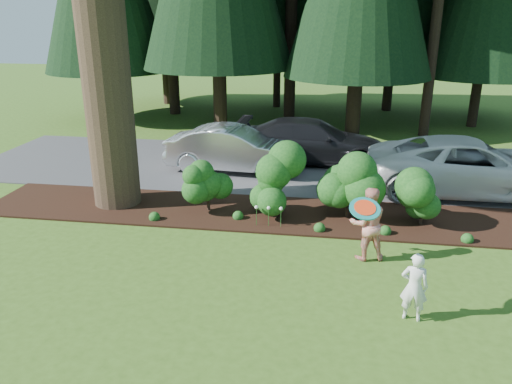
{
  "coord_description": "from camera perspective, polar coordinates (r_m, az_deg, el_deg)",
  "views": [
    {
      "loc": [
        1.09,
        -8.7,
        4.96
      ],
      "look_at": [
        -0.45,
        1.33,
        1.3
      ],
      "focal_mm": 35.0,
      "sensor_mm": 36.0,
      "label": 1
    }
  ],
  "objects": [
    {
      "name": "lily_cluster",
      "position": [
        12.05,
        1.46,
        -1.94
      ],
      "size": [
        0.69,
        0.09,
        0.57
      ],
      "color": "#144115",
      "rests_on": "ground"
    },
    {
      "name": "car_dark_suv",
      "position": [
        17.45,
        6.42,
        5.81
      ],
      "size": [
        5.12,
        2.09,
        1.49
      ],
      "primitive_type": "imported",
      "rotation": [
        0.0,
        0.0,
        1.57
      ],
      "color": "black",
      "rests_on": "driveway"
    },
    {
      "name": "child",
      "position": [
        8.92,
        17.64,
        -10.29
      ],
      "size": [
        0.5,
        0.37,
        1.25
      ],
      "primitive_type": "imported",
      "rotation": [
        0.0,
        0.0,
        2.97
      ],
      "color": "white",
      "rests_on": "ground"
    },
    {
      "name": "adult",
      "position": [
        10.71,
        12.66,
        -3.56
      ],
      "size": [
        0.88,
        0.75,
        1.6
      ],
      "primitive_type": "imported",
      "rotation": [
        0.0,
        0.0,
        3.34
      ],
      "color": "red",
      "rests_on": "ground"
    },
    {
      "name": "ground",
      "position": [
        10.08,
        1.38,
        -9.67
      ],
      "size": [
        80.0,
        80.0,
        0.0
      ],
      "primitive_type": "plane",
      "color": "#355518",
      "rests_on": "ground"
    },
    {
      "name": "car_silver_wagon",
      "position": [
        16.37,
        -2.49,
        4.93
      ],
      "size": [
        4.54,
        1.9,
        1.46
      ],
      "primitive_type": "imported",
      "rotation": [
        0.0,
        0.0,
        1.49
      ],
      "color": "silver",
      "rests_on": "driveway"
    },
    {
      "name": "shrub_row",
      "position": [
        12.55,
        6.75,
        0.36
      ],
      "size": [
        6.53,
        1.6,
        1.61
      ],
      "color": "#144115",
      "rests_on": "ground"
    },
    {
      "name": "driveway",
      "position": [
        16.97,
        4.66,
        2.81
      ],
      "size": [
        22.0,
        6.0,
        0.03
      ],
      "primitive_type": "cube",
      "color": "#38383A",
      "rests_on": "ground"
    },
    {
      "name": "frisbee",
      "position": [
        8.02,
        12.34,
        -1.84
      ],
      "size": [
        0.51,
        0.46,
        0.26
      ],
      "color": "#167D78",
      "rests_on": "ground"
    },
    {
      "name": "car_white_suv",
      "position": [
        15.52,
        23.26,
        2.72
      ],
      "size": [
        5.75,
        2.7,
        1.59
      ],
      "primitive_type": "imported",
      "rotation": [
        0.0,
        0.0,
        1.58
      ],
      "color": "silver",
      "rests_on": "driveway"
    },
    {
      "name": "mulch_bed",
      "position": [
        12.98,
        3.24,
        -2.57
      ],
      "size": [
        16.0,
        2.5,
        0.05
      ],
      "primitive_type": "cube",
      "color": "black",
      "rests_on": "ground"
    }
  ]
}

